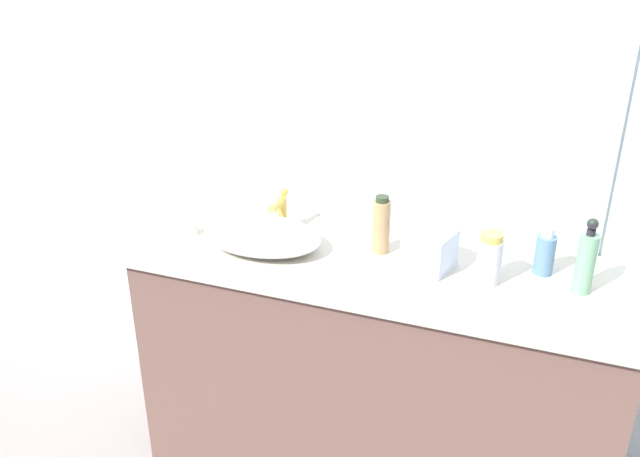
# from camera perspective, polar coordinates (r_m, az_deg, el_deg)

# --- Properties ---
(bathroom_wall_rear) EXTENTS (6.00, 0.06, 2.60)m
(bathroom_wall_rear) POSITION_cam_1_polar(r_m,az_deg,el_deg) (2.14, 10.75, 10.76)
(bathroom_wall_rear) COLOR silver
(bathroom_wall_rear) RESTS_ON ground
(vanity_counter) EXTENTS (1.55, 0.52, 0.87)m
(vanity_counter) POSITION_cam_1_polar(r_m,az_deg,el_deg) (2.27, 4.57, -12.34)
(vanity_counter) COLOR brown
(vanity_counter) RESTS_ON ground
(wall_mirror_panel) EXTENTS (1.27, 0.01, 1.14)m
(wall_mirror_panel) POSITION_cam_1_polar(r_m,az_deg,el_deg) (2.10, 7.61, 14.52)
(wall_mirror_panel) COLOR #B2BCC6
(wall_mirror_panel) RESTS_ON vanity_counter
(sink_basin) EXTENTS (0.39, 0.26, 0.09)m
(sink_basin) POSITION_cam_1_polar(r_m,az_deg,el_deg) (2.09, -5.04, -0.61)
(sink_basin) COLOR white
(sink_basin) RESTS_ON vanity_counter
(faucet) EXTENTS (0.03, 0.12, 0.14)m
(faucet) POSITION_cam_1_polar(r_m,az_deg,el_deg) (2.19, -3.42, 1.76)
(faucet) COLOR gold
(faucet) RESTS_ON vanity_counter
(soap_dispenser) EXTENTS (0.05, 0.05, 0.22)m
(soap_dispenser) POSITION_cam_1_polar(r_m,az_deg,el_deg) (1.95, 21.99, -2.60)
(soap_dispenser) COLOR #6D9E7B
(soap_dispenser) RESTS_ON vanity_counter
(lotion_bottle) EXTENTS (0.07, 0.07, 0.15)m
(lotion_bottle) POSITION_cam_1_polar(r_m,az_deg,el_deg) (1.93, 14.42, -2.54)
(lotion_bottle) COLOR silver
(lotion_bottle) RESTS_ON vanity_counter
(perfume_bottle) EXTENTS (0.06, 0.06, 0.15)m
(perfume_bottle) POSITION_cam_1_polar(r_m,az_deg,el_deg) (2.03, 18.86, -2.04)
(perfume_bottle) COLOR #51759B
(perfume_bottle) RESTS_ON vanity_counter
(spray_can) EXTENTS (0.06, 0.06, 0.19)m
(spray_can) POSITION_cam_1_polar(r_m,az_deg,el_deg) (2.04, 5.32, 0.26)
(spray_can) COLOR #A98154
(spray_can) RESTS_ON vanity_counter
(tissue_box) EXTENTS (0.16, 0.16, 0.16)m
(tissue_box) POSITION_cam_1_polar(r_m,az_deg,el_deg) (1.98, 9.46, -1.62)
(tissue_box) COLOR silver
(tissue_box) RESTS_ON vanity_counter
(candle_jar) EXTENTS (0.05, 0.05, 0.04)m
(candle_jar) POSITION_cam_1_polar(r_m,az_deg,el_deg) (2.23, -11.09, -0.02)
(candle_jar) COLOR silver
(candle_jar) RESTS_ON vanity_counter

